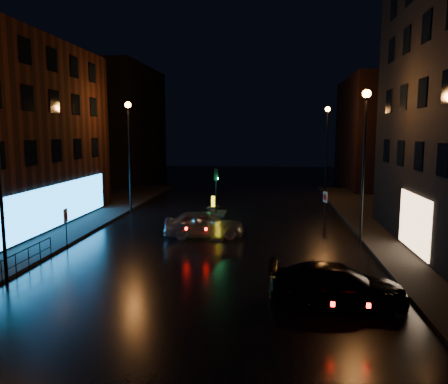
{
  "coord_description": "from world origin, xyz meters",
  "views": [
    {
      "loc": [
        2.82,
        -18.07,
        6.17
      ],
      "look_at": [
        0.24,
        6.13,
        2.8
      ],
      "focal_mm": 35.0,
      "sensor_mm": 36.0,
      "label": 1
    }
  ],
  "objects_px": {
    "traffic_signal": "(216,208)",
    "bollard_near": "(218,235)",
    "road_sign_right": "(325,200)",
    "silver_hatchback": "(204,224)",
    "dark_sedan": "(337,284)",
    "bollard_far": "(213,205)",
    "road_sign_left": "(66,219)"
  },
  "relations": [
    {
      "from": "traffic_signal",
      "to": "bollard_far",
      "type": "xyz_separation_m",
      "value": [
        -0.6,
        2.83,
        -0.29
      ]
    },
    {
      "from": "traffic_signal",
      "to": "bollard_near",
      "type": "xyz_separation_m",
      "value": [
        1.05,
        -7.58,
        -0.29
      ]
    },
    {
      "from": "silver_hatchback",
      "to": "bollard_near",
      "type": "bearing_deg",
      "value": -119.26
    },
    {
      "from": "traffic_signal",
      "to": "silver_hatchback",
      "type": "distance_m",
      "value": 7.23
    },
    {
      "from": "traffic_signal",
      "to": "road_sign_left",
      "type": "height_order",
      "value": "traffic_signal"
    },
    {
      "from": "traffic_signal",
      "to": "bollard_near",
      "type": "height_order",
      "value": "traffic_signal"
    },
    {
      "from": "traffic_signal",
      "to": "dark_sedan",
      "type": "xyz_separation_m",
      "value": [
        6.48,
        -16.61,
        0.21
      ]
    },
    {
      "from": "bollard_far",
      "to": "road_sign_right",
      "type": "bearing_deg",
      "value": -22.12
    },
    {
      "from": "traffic_signal",
      "to": "dark_sedan",
      "type": "distance_m",
      "value": 17.83
    },
    {
      "from": "traffic_signal",
      "to": "bollard_near",
      "type": "distance_m",
      "value": 7.66
    },
    {
      "from": "silver_hatchback",
      "to": "traffic_signal",
      "type": "bearing_deg",
      "value": -5.18
    },
    {
      "from": "bollard_near",
      "to": "road_sign_left",
      "type": "bearing_deg",
      "value": -157.1
    },
    {
      "from": "silver_hatchback",
      "to": "road_sign_left",
      "type": "height_order",
      "value": "road_sign_left"
    },
    {
      "from": "dark_sedan",
      "to": "bollard_near",
      "type": "xyz_separation_m",
      "value": [
        -5.43,
        9.03,
        -0.5
      ]
    },
    {
      "from": "bollard_far",
      "to": "road_sign_left",
      "type": "height_order",
      "value": "road_sign_left"
    },
    {
      "from": "silver_hatchback",
      "to": "bollard_far",
      "type": "xyz_separation_m",
      "value": [
        -0.79,
        10.05,
        -0.58
      ]
    },
    {
      "from": "traffic_signal",
      "to": "silver_hatchback",
      "type": "height_order",
      "value": "traffic_signal"
    },
    {
      "from": "bollard_near",
      "to": "road_sign_left",
      "type": "relative_size",
      "value": 0.54
    },
    {
      "from": "bollard_near",
      "to": "dark_sedan",
      "type": "bearing_deg",
      "value": -56.49
    },
    {
      "from": "road_sign_left",
      "to": "traffic_signal",
      "type": "bearing_deg",
      "value": 49.12
    },
    {
      "from": "bollard_near",
      "to": "traffic_signal",
      "type": "bearing_deg",
      "value": 100.36
    },
    {
      "from": "dark_sedan",
      "to": "bollard_far",
      "type": "xyz_separation_m",
      "value": [
        -7.08,
        19.44,
        -0.51
      ]
    },
    {
      "from": "traffic_signal",
      "to": "road_sign_left",
      "type": "distance_m",
      "value": 12.47
    },
    {
      "from": "bollard_far",
      "to": "road_sign_left",
      "type": "bearing_deg",
      "value": -103.11
    },
    {
      "from": "dark_sedan",
      "to": "bollard_near",
      "type": "bearing_deg",
      "value": 33.01
    },
    {
      "from": "bollard_near",
      "to": "bollard_far",
      "type": "xyz_separation_m",
      "value": [
        -1.65,
        10.41,
        -0.01
      ]
    },
    {
      "from": "bollard_near",
      "to": "road_sign_left",
      "type": "distance_m",
      "value": 8.38
    },
    {
      "from": "traffic_signal",
      "to": "road_sign_left",
      "type": "bearing_deg",
      "value": -122.61
    },
    {
      "from": "dark_sedan",
      "to": "bollard_near",
      "type": "distance_m",
      "value": 10.55
    },
    {
      "from": "silver_hatchback",
      "to": "bollard_near",
      "type": "height_order",
      "value": "silver_hatchback"
    },
    {
      "from": "road_sign_right",
      "to": "silver_hatchback",
      "type": "bearing_deg",
      "value": 12.31
    },
    {
      "from": "silver_hatchback",
      "to": "road_sign_left",
      "type": "xyz_separation_m",
      "value": [
        -6.89,
        -3.24,
        0.81
      ]
    }
  ]
}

